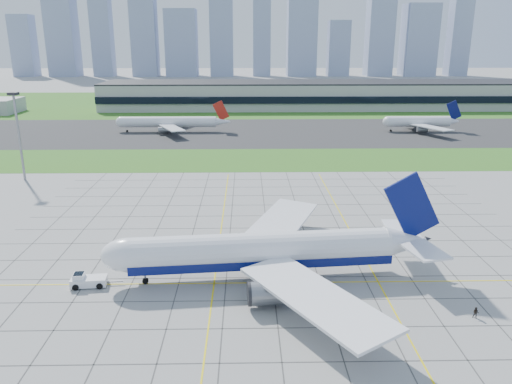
# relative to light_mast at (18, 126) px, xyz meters

# --- Properties ---
(ground) EXTENTS (1400.00, 1400.00, 0.00)m
(ground) POSITION_rel_light_mast_xyz_m (70.00, -65.00, -16.18)
(ground) COLOR #989993
(ground) RESTS_ON ground
(grass_median) EXTENTS (700.00, 35.00, 0.04)m
(grass_median) POSITION_rel_light_mast_xyz_m (70.00, 25.00, -16.16)
(grass_median) COLOR #3B6E1F
(grass_median) RESTS_ON ground
(asphalt_taxiway) EXTENTS (700.00, 75.00, 0.04)m
(asphalt_taxiway) POSITION_rel_light_mast_xyz_m (70.00, 80.00, -16.15)
(asphalt_taxiway) COLOR #383838
(asphalt_taxiway) RESTS_ON ground
(grass_far) EXTENTS (700.00, 145.00, 0.04)m
(grass_far) POSITION_rel_light_mast_xyz_m (70.00, 190.00, -16.16)
(grass_far) COLOR #3B6E1F
(grass_far) RESTS_ON ground
(apron_markings) EXTENTS (120.00, 130.00, 0.03)m
(apron_markings) POSITION_rel_light_mast_xyz_m (70.43, -53.91, -16.17)
(apron_markings) COLOR #474744
(apron_markings) RESTS_ON ground
(terminal) EXTENTS (260.00, 43.00, 15.80)m
(terminal) POSITION_rel_light_mast_xyz_m (110.00, 164.87, -8.29)
(terminal) COLOR #B7B7B2
(terminal) RESTS_ON ground
(light_mast) EXTENTS (2.50, 2.50, 25.60)m
(light_mast) POSITION_rel_light_mast_xyz_m (0.00, 0.00, 0.00)
(light_mast) COLOR gray
(light_mast) RESTS_ON ground
(city_skyline) EXTENTS (523.00, 32.40, 160.00)m
(city_skyline) POSITION_rel_light_mast_xyz_m (61.29, 455.00, 42.91)
(city_skyline) COLOR #909EBD
(city_skyline) RESTS_ON ground
(airliner) EXTENTS (58.20, 58.75, 18.32)m
(airliner) POSITION_rel_light_mast_xyz_m (68.49, -65.11, -11.17)
(airliner) COLOR white
(airliner) RESTS_ON ground
(pushback_tug) EXTENTS (8.61, 3.43, 2.37)m
(pushback_tug) POSITION_rel_light_mast_xyz_m (38.81, -67.56, -15.13)
(pushback_tug) COLOR white
(pushback_tug) RESTS_ON ground
(crew_near) EXTENTS (0.66, 0.67, 1.55)m
(crew_near) POSITION_rel_light_mast_xyz_m (37.74, -68.53, -15.41)
(crew_near) COLOR black
(crew_near) RESTS_ON ground
(crew_far) EXTENTS (1.08, 1.01, 1.76)m
(crew_far) POSITION_rel_light_mast_xyz_m (99.47, -78.88, -15.30)
(crew_far) COLOR black
(crew_far) RESTS_ON ground
(distant_jet_1) EXTENTS (48.65, 42.66, 14.08)m
(distant_jet_1) POSITION_rel_light_mast_xyz_m (31.26, 80.92, -11.69)
(distant_jet_1) COLOR white
(distant_jet_1) RESTS_ON ground
(distant_jet_2) EXTENTS (33.19, 42.66, 14.08)m
(distant_jet_2) POSITION_rel_light_mast_xyz_m (144.30, 80.01, -11.70)
(distant_jet_2) COLOR white
(distant_jet_2) RESTS_ON ground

